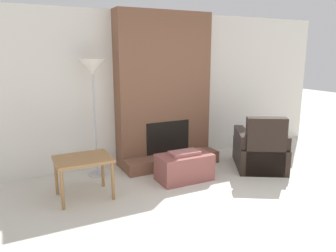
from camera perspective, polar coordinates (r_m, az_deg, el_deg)
The scene contains 7 objects.
ground_plane at distance 3.89m, azimuth 18.34°, elevation -17.66°, with size 24.00×24.00×0.00m, color beige.
wall_back at distance 5.89m, azimuth -1.62°, elevation 6.59°, with size 7.18×0.06×2.60m, color silver.
fireplace at distance 5.69m, azimuth -0.64°, elevation 5.42°, with size 1.69×0.70×2.60m.
ottoman at distance 5.06m, azimuth 2.86°, elevation -7.09°, with size 0.83×0.47×0.46m.
armchair at distance 5.76m, azimuth 15.77°, elevation -4.32°, with size 1.18×1.27×0.94m.
side_table at distance 4.53m, azimuth -14.57°, elevation -6.26°, with size 0.73×0.58×0.56m.
floor_lamp_left at distance 5.12m, azimuth -13.01°, elevation 9.04°, with size 0.41×0.41×1.84m.
Camera 1 is at (-2.46, -2.32, 1.93)m, focal length 35.00 mm.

